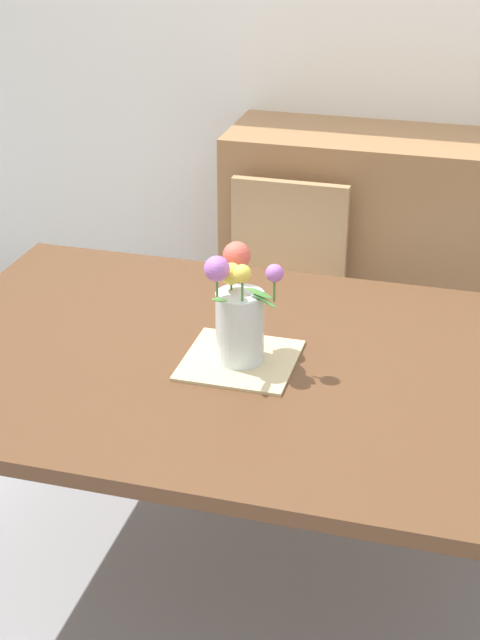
{
  "coord_description": "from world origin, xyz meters",
  "views": [
    {
      "loc": [
        0.55,
        -2.08,
        1.97
      ],
      "look_at": [
        -0.03,
        -0.02,
        0.88
      ],
      "focal_mm": 53.59,
      "sensor_mm": 36.0,
      "label": 1
    }
  ],
  "objects_px": {
    "chair_far": "(281,293)",
    "dresser": "(409,265)",
    "dining_table": "(251,385)",
    "flower_vase": "(239,310)"
  },
  "relations": [
    {
      "from": "chair_far",
      "to": "flower_vase",
      "type": "xyz_separation_m",
      "value": [
        0.1,
        -0.93,
        0.39
      ]
    },
    {
      "from": "dresser",
      "to": "flower_vase",
      "type": "relative_size",
      "value": 4.77
    },
    {
      "from": "dining_table",
      "to": "chair_far",
      "type": "relative_size",
      "value": 1.99
    },
    {
      "from": "dresser",
      "to": "flower_vase",
      "type": "bearing_deg",
      "value": -102.87
    },
    {
      "from": "chair_far",
      "to": "flower_vase",
      "type": "bearing_deg",
      "value": 96.37
    },
    {
      "from": "chair_far",
      "to": "dresser",
      "type": "xyz_separation_m",
      "value": [
        0.41,
        0.41,
        -0.02
      ]
    },
    {
      "from": "dresser",
      "to": "chair_far",
      "type": "bearing_deg",
      "value": -134.84
    },
    {
      "from": "dining_table",
      "to": "chair_far",
      "type": "distance_m",
      "value": 0.94
    },
    {
      "from": "dining_table",
      "to": "flower_vase",
      "type": "relative_size",
      "value": 6.07
    },
    {
      "from": "dresser",
      "to": "flower_vase",
      "type": "xyz_separation_m",
      "value": [
        -0.31,
        -1.34,
        0.41
      ]
    }
  ]
}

